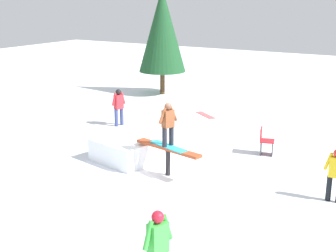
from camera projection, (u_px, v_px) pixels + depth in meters
name	position (u px, v px, depth m)	size (l,w,h in m)	color
ground_plane	(168.00, 175.00, 13.23)	(60.00, 60.00, 0.00)	white
rail_feature	(168.00, 151.00, 13.03)	(2.26, 0.75, 0.84)	black
snow_kicker_ramp	(126.00, 150.00, 14.29)	(1.80, 1.50, 0.68)	white
main_rider_on_rail	(168.00, 126.00, 12.83)	(1.33, 0.67, 1.26)	#2CB5CC
bystander_red	(119.00, 105.00, 18.00)	(0.29, 0.65, 1.44)	#384277
bystander_yellow	(336.00, 172.00, 11.34)	(0.59, 0.20, 1.36)	black
bystander_green	(158.00, 246.00, 7.92)	(0.30, 0.66, 1.46)	navy
loose_snowboard_coral	(206.00, 115.00, 19.74)	(1.29, 0.28, 0.02)	#F35D61
folding_chair	(265.00, 142.00, 14.80)	(0.54, 0.54, 0.88)	#3F3F44
pine_tree_near	(162.00, 30.00, 23.12)	(2.35, 2.35, 5.33)	#4C331E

